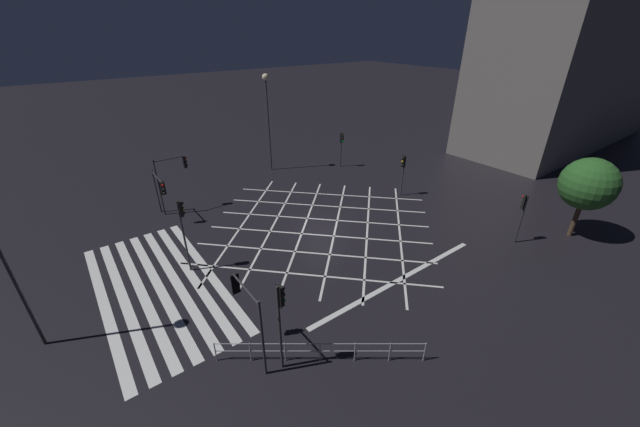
{
  "coord_description": "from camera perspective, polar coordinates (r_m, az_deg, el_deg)",
  "views": [
    {
      "loc": [
        17.99,
        -13.35,
        12.89
      ],
      "look_at": [
        0.0,
        0.0,
        1.09
      ],
      "focal_mm": 20.0,
      "sensor_mm": 36.0,
      "label": 1
    }
  ],
  "objects": [
    {
      "name": "office_building",
      "position": [
        52.84,
        35.55,
        18.93
      ],
      "size": [
        10.06,
        29.0,
        18.21
      ],
      "rotation": [
        0.0,
        0.0,
        -1.57
      ],
      "color": "slate",
      "rests_on": "ground_plane"
    },
    {
      "name": "pedestrian_railing",
      "position": [
        16.26,
        0.0,
        -20.92
      ],
      "size": [
        5.4,
        7.26,
        1.05
      ],
      "rotation": [
        0.0,
        0.0,
        0.93
      ],
      "color": "#9EA0A5",
      "rests_on": "ground_plane"
    },
    {
      "name": "traffic_light_se_main",
      "position": [
        15.25,
        -11.77,
        -13.95
      ],
      "size": [
        2.48,
        0.36,
        3.93
      ],
      "rotation": [
        0.0,
        0.0,
        3.14
      ],
      "color": "#2D2D30",
      "rests_on": "ground_plane"
    },
    {
      "name": "street_tree_near",
      "position": [
        28.89,
        37.05,
        3.75
      ],
      "size": [
        3.41,
        3.41,
        5.57
      ],
      "color": "#473323",
      "rests_on": "ground_plane"
    },
    {
      "name": "traffic_light_se_cross",
      "position": [
        14.42,
        -6.33,
        -15.24
      ],
      "size": [
        0.36,
        0.39,
        4.34
      ],
      "rotation": [
        0.0,
        0.0,
        1.57
      ],
      "color": "#2D2D30",
      "rests_on": "ground_plane"
    },
    {
      "name": "traffic_light_median_north",
      "position": [
        30.46,
        13.12,
        7.23
      ],
      "size": [
        0.36,
        0.39,
        3.58
      ],
      "rotation": [
        0.0,
        0.0,
        -1.57
      ],
      "color": "#2D2D30",
      "rests_on": "ground_plane"
    },
    {
      "name": "traffic_light_sw_main",
      "position": [
        28.15,
        -24.24,
        3.76
      ],
      "size": [
        2.81,
        0.36,
        3.5
      ],
      "color": "#2D2D30",
      "rests_on": "ground_plane"
    },
    {
      "name": "road_markings",
      "position": [
        22.8,
        -13.2,
        -7.5
      ],
      "size": [
        19.19,
        23.78,
        0.01
      ],
      "color": "silver",
      "rests_on": "ground_plane"
    },
    {
      "name": "traffic_light_median_south",
      "position": [
        21.21,
        -21.12,
        -1.29
      ],
      "size": [
        0.36,
        0.39,
        4.57
      ],
      "rotation": [
        0.0,
        0.0,
        1.57
      ],
      "color": "#2D2D30",
      "rests_on": "ground_plane"
    },
    {
      "name": "ground_plane",
      "position": [
        25.84,
        0.0,
        -2.14
      ],
      "size": [
        200.0,
        200.0,
        0.0
      ],
      "primitive_type": "plane",
      "color": "black"
    },
    {
      "name": "traffic_light_nw_main",
      "position": [
        36.44,
        3.49,
        11.21
      ],
      "size": [
        0.39,
        0.36,
        3.53
      ],
      "color": "#2D2D30",
      "rests_on": "ground_plane"
    },
    {
      "name": "street_lamp_east",
      "position": [
        34.93,
        -8.5,
        17.78
      ],
      "size": [
        0.63,
        0.63,
        9.15
      ],
      "color": "#2D2D30",
      "rests_on": "ground_plane"
    },
    {
      "name": "traffic_light_ne_main",
      "position": [
        26.36,
        29.7,
        0.67
      ],
      "size": [
        0.39,
        0.36,
        3.48
      ],
      "rotation": [
        0.0,
        0.0,
        3.14
      ],
      "color": "#2D2D30",
      "rests_on": "ground_plane"
    },
    {
      "name": "traffic_light_sw_cross",
      "position": [
        29.03,
        -22.48,
        6.19
      ],
      "size": [
        0.36,
        2.43,
        4.41
      ],
      "rotation": [
        0.0,
        0.0,
        1.57
      ],
      "color": "#2D2D30",
      "rests_on": "ground_plane"
    }
  ]
}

